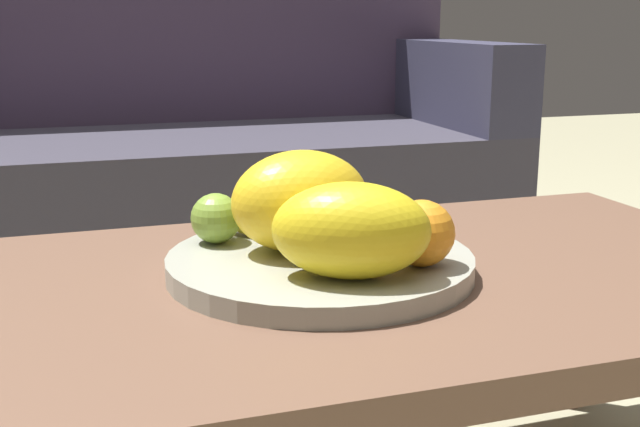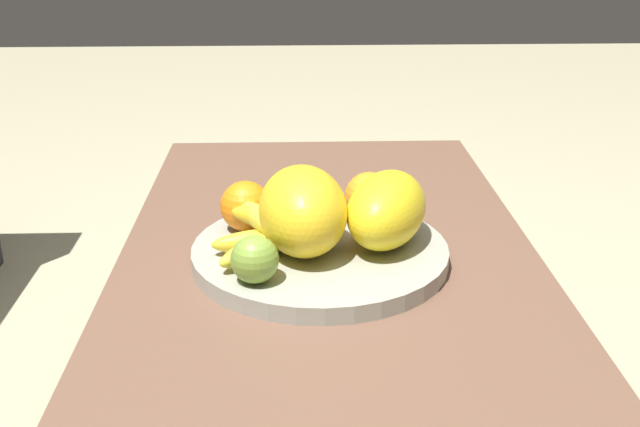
{
  "view_description": "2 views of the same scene",
  "coord_description": "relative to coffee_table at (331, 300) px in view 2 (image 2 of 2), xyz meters",
  "views": [
    {
      "loc": [
        -0.24,
        -0.87,
        0.68
      ],
      "look_at": [
        0.05,
        0.01,
        0.46
      ],
      "focal_mm": 45.25,
      "sensor_mm": 36.0,
      "label": 1
    },
    {
      "loc": [
        -0.97,
        0.05,
        0.87
      ],
      "look_at": [
        0.05,
        0.01,
        0.46
      ],
      "focal_mm": 43.7,
      "sensor_mm": 36.0,
      "label": 2
    }
  ],
  "objects": [
    {
      "name": "melon_smaller_beside",
      "position": [
        0.05,
        -0.08,
        0.12
      ],
      "size": [
        0.2,
        0.16,
        0.11
      ],
      "primitive_type": "ellipsoid",
      "rotation": [
        0.0,
        0.0,
        -0.39
      ],
      "color": "yellow",
      "rests_on": "fruit_bowl"
    },
    {
      "name": "coffee_table",
      "position": [
        0.0,
        0.0,
        0.0
      ],
      "size": [
        1.28,
        0.62,
        0.38
      ],
      "color": "brown",
      "rests_on": "ground_plane"
    },
    {
      "name": "orange_left",
      "position": [
        0.13,
        0.05,
        0.1
      ],
      "size": [
        0.07,
        0.07,
        0.07
      ],
      "primitive_type": "sphere",
      "color": "orange",
      "rests_on": "fruit_bowl"
    },
    {
      "name": "melon_large_front",
      "position": [
        0.03,
        0.04,
        0.12
      ],
      "size": [
        0.18,
        0.14,
        0.12
      ],
      "primitive_type": "ellipsoid",
      "rotation": [
        0.0,
        0.0,
        0.1
      ],
      "color": "yellow",
      "rests_on": "fruit_bowl"
    },
    {
      "name": "fruit_bowl",
      "position": [
        0.05,
        0.01,
        0.05
      ],
      "size": [
        0.37,
        0.37,
        0.03
      ],
      "primitive_type": "cylinder",
      "color": "#9B9D8F",
      "rests_on": "coffee_table"
    },
    {
      "name": "orange_front",
      "position": [
        0.11,
        0.12,
        0.1
      ],
      "size": [
        0.08,
        0.08,
        0.08
      ],
      "primitive_type": "sphere",
      "color": "orange",
      "rests_on": "fruit_bowl"
    },
    {
      "name": "banana_bunch",
      "position": [
        0.03,
        0.09,
        0.09
      ],
      "size": [
        0.17,
        0.17,
        0.06
      ],
      "color": "yellow",
      "rests_on": "fruit_bowl"
    },
    {
      "name": "orange_right",
      "position": [
        0.14,
        -0.06,
        0.1
      ],
      "size": [
        0.08,
        0.08,
        0.08
      ],
      "primitive_type": "sphere",
      "color": "orange",
      "rests_on": "fruit_bowl"
    },
    {
      "name": "apple_front",
      "position": [
        -0.06,
        0.1,
        0.1
      ],
      "size": [
        0.06,
        0.06,
        0.06
      ],
      "primitive_type": "sphere",
      "color": "olive",
      "rests_on": "fruit_bowl"
    }
  ]
}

